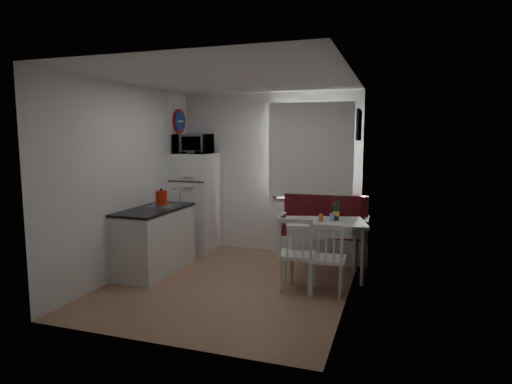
# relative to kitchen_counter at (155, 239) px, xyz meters

# --- Properties ---
(floor) EXTENTS (3.00, 3.50, 0.02)m
(floor) POSITION_rel_kitchen_counter_xyz_m (1.20, -0.16, -0.46)
(floor) COLOR #A17256
(floor) RESTS_ON ground
(ceiling) EXTENTS (3.00, 3.50, 0.02)m
(ceiling) POSITION_rel_kitchen_counter_xyz_m (1.20, -0.16, 2.14)
(ceiling) COLOR white
(ceiling) RESTS_ON wall_back
(wall_back) EXTENTS (3.00, 0.02, 2.60)m
(wall_back) POSITION_rel_kitchen_counter_xyz_m (1.20, 1.59, 0.84)
(wall_back) COLOR white
(wall_back) RESTS_ON floor
(wall_front) EXTENTS (3.00, 0.02, 2.60)m
(wall_front) POSITION_rel_kitchen_counter_xyz_m (1.20, -1.91, 0.84)
(wall_front) COLOR white
(wall_front) RESTS_ON floor
(wall_left) EXTENTS (0.02, 3.50, 2.60)m
(wall_left) POSITION_rel_kitchen_counter_xyz_m (-0.30, -0.16, 0.84)
(wall_left) COLOR white
(wall_left) RESTS_ON floor
(wall_right) EXTENTS (0.02, 3.50, 2.60)m
(wall_right) POSITION_rel_kitchen_counter_xyz_m (2.70, -0.16, 0.84)
(wall_right) COLOR white
(wall_right) RESTS_ON floor
(window) EXTENTS (1.22, 0.06, 1.47)m
(window) POSITION_rel_kitchen_counter_xyz_m (1.90, 1.56, 1.17)
(window) COLOR silver
(window) RESTS_ON wall_back
(curtain) EXTENTS (1.35, 0.02, 1.50)m
(curtain) POSITION_rel_kitchen_counter_xyz_m (1.90, 1.49, 1.22)
(curtain) COLOR white
(curtain) RESTS_ON wall_back
(kitchen_counter) EXTENTS (0.62, 1.32, 1.16)m
(kitchen_counter) POSITION_rel_kitchen_counter_xyz_m (0.00, 0.00, 0.00)
(kitchen_counter) COLOR silver
(kitchen_counter) RESTS_ON floor
(wall_sign) EXTENTS (0.03, 0.40, 0.40)m
(wall_sign) POSITION_rel_kitchen_counter_xyz_m (-0.27, 1.29, 1.69)
(wall_sign) COLOR #193598
(wall_sign) RESTS_ON wall_left
(picture_frame) EXTENTS (0.04, 0.52, 0.42)m
(picture_frame) POSITION_rel_kitchen_counter_xyz_m (2.67, 0.94, 1.59)
(picture_frame) COLOR black
(picture_frame) RESTS_ON wall_right
(bench) EXTENTS (1.38, 0.53, 0.99)m
(bench) POSITION_rel_kitchen_counter_xyz_m (2.15, 1.36, -0.13)
(bench) COLOR silver
(bench) RESTS_ON floor
(dining_table) EXTENTS (1.18, 0.96, 0.78)m
(dining_table) POSITION_rel_kitchen_counter_xyz_m (2.32, 0.45, 0.23)
(dining_table) COLOR silver
(dining_table) RESTS_ON floor
(chair_left) EXTENTS (0.47, 0.45, 0.50)m
(chair_left) POSITION_rel_kitchen_counter_xyz_m (2.07, -0.21, 0.12)
(chair_left) COLOR silver
(chair_left) RESTS_ON floor
(chair_right) EXTENTS (0.43, 0.41, 0.47)m
(chair_right) POSITION_rel_kitchen_counter_xyz_m (2.45, -0.21, 0.09)
(chair_right) COLOR silver
(chair_right) RESTS_ON floor
(fridge) EXTENTS (0.65, 0.65, 1.62)m
(fridge) POSITION_rel_kitchen_counter_xyz_m (0.02, 1.24, 0.35)
(fridge) COLOR white
(fridge) RESTS_ON floor
(microwave) EXTENTS (0.58, 0.39, 0.32)m
(microwave) POSITION_rel_kitchen_counter_xyz_m (0.02, 1.19, 1.32)
(microwave) COLOR white
(microwave) RESTS_ON fridge
(kettle) EXTENTS (0.19, 0.19, 0.26)m
(kettle) POSITION_rel_kitchen_counter_xyz_m (0.05, 0.12, 0.57)
(kettle) COLOR red
(kettle) RESTS_ON kitchen_counter
(wine_bottle) EXTENTS (0.08, 0.08, 0.32)m
(wine_bottle) POSITION_rel_kitchen_counter_xyz_m (2.45, 0.55, 0.48)
(wine_bottle) COLOR #11381B
(wine_bottle) RESTS_ON dining_table
(drinking_glass_orange) EXTENTS (0.06, 0.06, 0.10)m
(drinking_glass_orange) POSITION_rel_kitchen_counter_xyz_m (2.27, 0.40, 0.37)
(drinking_glass_orange) COLOR #D95B24
(drinking_glass_orange) RESTS_ON dining_table
(drinking_glass_blue) EXTENTS (0.06, 0.06, 0.10)m
(drinking_glass_blue) POSITION_rel_kitchen_counter_xyz_m (2.40, 0.50, 0.37)
(drinking_glass_blue) COLOR #8DAEF0
(drinking_glass_blue) RESTS_ON dining_table
(plate) EXTENTS (0.23, 0.23, 0.02)m
(plate) POSITION_rel_kitchen_counter_xyz_m (2.02, 0.47, 0.33)
(plate) COLOR white
(plate) RESTS_ON dining_table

